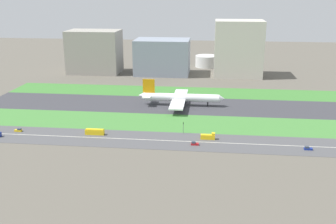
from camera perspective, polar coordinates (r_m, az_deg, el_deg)
name	(u,v)px	position (r m, az deg, el deg)	size (l,w,h in m)	color
ground_plane	(168,105)	(296.78, -0.01, 1.01)	(800.00, 800.00, 0.00)	#5B564C
runway	(168,105)	(296.77, -0.01, 1.02)	(280.00, 46.00, 0.10)	#38383D
grass_median_north	(173,92)	(336.09, 0.77, 2.98)	(280.00, 36.00, 0.10)	#3D7A33
grass_median_south	(161,122)	(257.97, -1.03, -1.53)	(280.00, 36.00, 0.10)	#427F38
highway	(154,140)	(228.23, -2.07, -4.11)	(280.00, 28.00, 0.10)	#4C4C4F
highway_centerline	(154,140)	(228.21, -2.07, -4.10)	(266.00, 0.50, 0.01)	silver
airliner	(179,98)	(294.27, 1.69, 2.12)	(65.00, 56.00, 19.70)	white
car_2	(19,130)	(258.40, -20.96, -2.49)	(4.40, 1.80, 2.00)	yellow
truck_1	(208,137)	(230.05, 5.88, -3.59)	(8.40, 2.50, 4.00)	yellow
car_0	(194,144)	(221.16, 3.88, -4.62)	(4.40, 1.80, 2.00)	#B2191E
bus_0	(95,132)	(240.05, -10.64, -2.86)	(11.60, 2.50, 3.50)	yellow
car_1	(308,148)	(227.48, 19.72, -5.02)	(4.40, 1.80, 2.00)	navy
traffic_light	(183,127)	(237.17, 2.24, -2.18)	(0.36, 0.50, 7.20)	#4C4C51
terminal_building	(95,52)	(419.82, -10.66, 8.64)	(53.16, 34.48, 43.96)	#9E998E
hangar_building	(162,57)	(405.52, -0.82, 8.04)	(55.03, 37.59, 35.73)	gray
office_tower	(238,49)	(401.74, 10.21, 9.10)	(47.35, 35.88, 55.26)	beige
fuel_tank_west	(207,61)	(448.70, 5.66, 7.38)	(25.60, 25.60, 12.71)	silver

